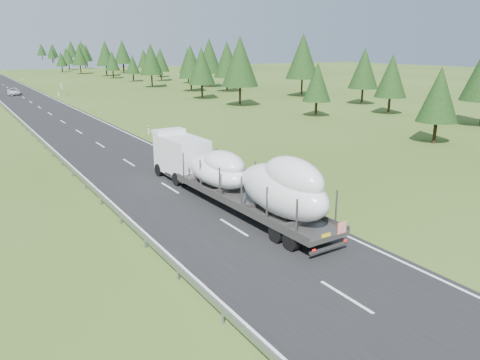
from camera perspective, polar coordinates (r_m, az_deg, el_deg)
ground at (r=26.80m, az=-0.77°, el=-5.82°), size 400.00×400.00×0.00m
road_surface at (r=122.40m, az=-26.11°, el=9.83°), size 10.00×400.00×0.02m
marker_posts at (r=177.62m, az=-26.09°, el=11.48°), size 0.13×350.08×1.00m
highway_sign at (r=103.59m, az=-20.95°, el=10.55°), size 0.08×0.90×2.60m
tree_line_right at (r=157.63m, az=-12.40°, el=14.61°), size 27.59×352.86×12.38m
boat_truck at (r=29.36m, az=-0.68°, el=0.72°), size 3.16×19.34×4.44m
distant_van at (r=109.57m, az=-25.86°, el=9.67°), size 2.82×5.25×1.40m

